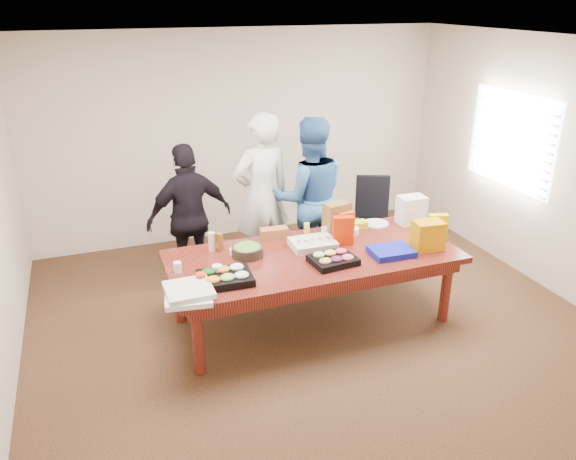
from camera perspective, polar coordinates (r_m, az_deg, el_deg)
name	(u,v)px	position (r m, az deg, el deg)	size (l,w,h in m)	color
floor	(312,321)	(5.79, 2.48, -9.26)	(5.50, 5.00, 0.02)	#47301E
ceiling	(318,41)	(4.91, 3.04, 18.69)	(5.50, 5.00, 0.02)	white
wall_back	(241,136)	(7.47, -4.82, 9.52)	(5.50, 0.04, 2.70)	beige
wall_front	(494,339)	(3.27, 20.25, -10.42)	(5.50, 0.04, 2.70)	beige
wall_right	(549,166)	(6.72, 25.02, 5.92)	(0.04, 5.00, 2.70)	beige
window_panel	(511,140)	(7.08, 21.71, 8.49)	(0.03, 1.40, 1.10)	white
window_blinds	(508,140)	(7.05, 21.47, 8.48)	(0.04, 1.36, 1.00)	beige
conference_table	(313,288)	(5.59, 2.54, -5.92)	(2.80, 1.20, 0.75)	#4C1C0F
office_chair	(378,221)	(6.96, 9.15, 0.86)	(0.50, 0.50, 0.98)	black
person_center	(262,197)	(6.32, -2.65, 3.38)	(0.70, 0.46, 1.92)	silver
person_right	(309,198)	(6.39, 2.17, 3.31)	(0.90, 0.70, 1.85)	#2D5E95
person_left	(190,218)	(6.18, -9.97, 1.25)	(0.96, 0.40, 1.65)	black
veggie_tray	(225,278)	(4.92, -6.40, -4.89)	(0.46, 0.36, 0.07)	black
fruit_tray	(333,260)	(5.24, 4.62, -3.08)	(0.41, 0.32, 0.06)	black
sheet_cake	(313,244)	(5.54, 2.54, -1.41)	(0.43, 0.32, 0.08)	silver
salad_bowl	(247,251)	(5.37, -4.18, -2.17)	(0.30, 0.30, 0.10)	black
chip_bag_blue	(391,252)	(5.48, 10.49, -2.17)	(0.40, 0.30, 0.06)	#10189E
chip_bag_red	(343,231)	(5.58, 5.62, -0.08)	(0.21, 0.08, 0.30)	#BE2704
chip_bag_yellow	(438,228)	(5.85, 14.98, 0.24)	(0.19, 0.08, 0.28)	#D6D900
chip_bag_orange	(346,224)	(5.78, 5.89, 0.58)	(0.17, 0.08, 0.27)	red
mayo_jar	(325,233)	(5.75, 3.79, -0.26)	(0.08, 0.08, 0.13)	silver
mustard_bottle	(307,231)	(5.73, 1.92, -0.08)	(0.06, 0.06, 0.17)	yellow
dressing_bottle	(220,242)	(5.47, -6.93, -1.25)	(0.06, 0.06, 0.19)	brown
ranch_bottle	(212,242)	(5.49, -7.78, -1.20)	(0.06, 0.06, 0.19)	beige
banana_bunch	(356,225)	(6.04, 6.96, 0.53)	(0.22, 0.13, 0.07)	yellow
bread_loaf	(274,233)	(5.73, -1.42, -0.34)	(0.28, 0.12, 0.11)	#9A582C
kraft_bag	(337,219)	(5.80, 4.99, 1.12)	(0.27, 0.15, 0.35)	brown
red_cup	(201,280)	(4.87, -8.85, -5.02)	(0.09, 0.09, 0.12)	red
clear_cup_a	(217,272)	(4.99, -7.22, -4.22)	(0.09, 0.09, 0.12)	white
clear_cup_b	(177,267)	(5.14, -11.19, -3.75)	(0.07, 0.07, 0.10)	white
pizza_box_lower	(188,296)	(4.71, -10.10, -6.65)	(0.38, 0.38, 0.04)	white
pizza_box_upper	(189,290)	(4.72, -10.07, -6.02)	(0.38, 0.38, 0.04)	beige
plate_a	(376,224)	(6.18, 8.96, 0.65)	(0.28, 0.28, 0.02)	white
plate_b	(359,224)	(6.15, 7.21, 0.62)	(0.22, 0.22, 0.01)	white
dip_bowl_a	(351,231)	(5.89, 6.42, -0.08)	(0.17, 0.17, 0.07)	#EEE7BD
dip_bowl_b	(237,251)	(5.43, -5.24, -2.16)	(0.14, 0.14, 0.06)	beige
grocery_bag_white	(411,210)	(6.23, 12.44, 2.01)	(0.29, 0.21, 0.31)	white
grocery_bag_yellow	(428,235)	(5.64, 14.05, -0.52)	(0.29, 0.20, 0.29)	#D28A00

